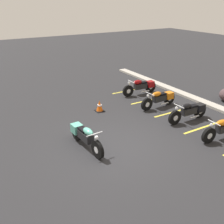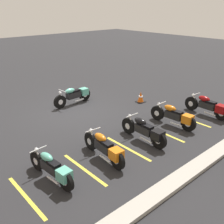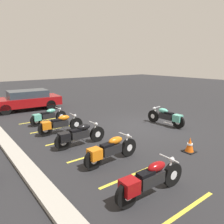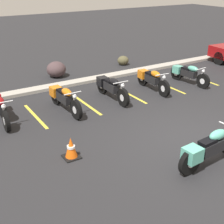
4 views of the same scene
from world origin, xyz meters
The scene contains 15 objects.
ground centered at (0.00, 0.00, 0.00)m, with size 60.00×60.00×0.00m, color #262628.
motorcycle_teal_featured centered at (-0.60, -0.93, 0.45)m, with size 2.14×0.60×0.84m.
parked_bike_0 centered at (-4.13, 4.19, 0.45)m, with size 0.60×2.13×0.84m.
parked_bike_1 centered at (-2.15, 3.85, 0.44)m, with size 0.59×2.09×0.82m.
parked_bike_2 centered at (-0.30, 3.94, 0.44)m, with size 0.59×2.10×0.83m.
parked_bike_3 centered at (1.53, 3.90, 0.43)m, with size 0.58×2.06×0.81m.
parked_bike_4 centered at (3.30, 3.75, 0.41)m, with size 0.55×1.97×0.77m.
concrete_curb centered at (0.00, 6.09, 0.06)m, with size 18.00×0.50×0.12m, color #A8A399.
traffic_cone centered at (-3.20, 1.06, 0.25)m, with size 0.40×0.40×0.54m.
stall_line_0 centered at (-4.97, 3.89, 0.00)m, with size 0.10×2.10×0.00m, color gold.
stall_line_1 centered at (-3.14, 3.89, 0.00)m, with size 0.10×2.10×0.00m, color gold.
stall_line_2 centered at (-1.31, 3.89, 0.00)m, with size 0.10×2.10×0.00m, color gold.
stall_line_3 centered at (0.51, 3.89, 0.00)m, with size 0.10×2.10×0.00m, color gold.
stall_line_4 centered at (2.34, 3.89, 0.00)m, with size 0.10×2.10×0.00m, color gold.
stall_line_5 centered at (4.17, 3.89, 0.00)m, with size 0.10×2.10×0.00m, color gold.
Camera 2 is at (6.08, 9.35, 4.59)m, focal length 42.00 mm.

